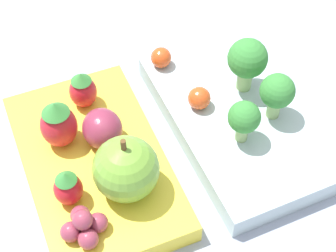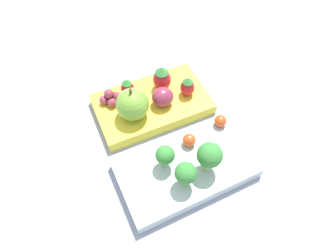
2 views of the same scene
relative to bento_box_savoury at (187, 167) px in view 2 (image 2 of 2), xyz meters
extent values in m
plane|color=#939EB2|center=(0.00, -0.07, -0.01)|extent=(4.00, 4.00, 0.00)
cube|color=silver|center=(0.00, 0.00, 0.00)|extent=(0.22, 0.13, 0.02)
cube|color=yellow|center=(0.00, -0.15, 0.00)|extent=(0.21, 0.13, 0.02)
cylinder|color=#93B770|center=(0.02, 0.03, 0.02)|extent=(0.01, 0.01, 0.02)
sphere|color=#388438|center=(0.02, 0.03, 0.05)|extent=(0.03, 0.03, 0.03)
cylinder|color=#93B770|center=(0.03, -0.01, 0.02)|extent=(0.01, 0.01, 0.02)
sphere|color=#388438|center=(0.03, -0.01, 0.04)|extent=(0.03, 0.03, 0.03)
cylinder|color=#93B770|center=(-0.02, 0.02, 0.02)|extent=(0.01, 0.01, 0.02)
sphere|color=#388438|center=(-0.02, 0.02, 0.05)|extent=(0.04, 0.04, 0.04)
sphere|color=#DB4C1E|center=(-0.02, -0.03, 0.02)|extent=(0.02, 0.02, 0.02)
sphere|color=#DB4C1E|center=(-0.08, -0.05, 0.02)|extent=(0.02, 0.02, 0.02)
sphere|color=#70A838|center=(0.04, -0.13, 0.04)|extent=(0.06, 0.06, 0.06)
cylinder|color=brown|center=(0.04, -0.13, 0.07)|extent=(0.00, 0.00, 0.01)
ellipsoid|color=red|center=(0.04, -0.18, 0.03)|extent=(0.02, 0.02, 0.03)
cone|color=#388438|center=(0.04, -0.18, 0.04)|extent=(0.02, 0.02, 0.01)
ellipsoid|color=red|center=(-0.03, -0.17, 0.03)|extent=(0.03, 0.03, 0.04)
cone|color=#388438|center=(-0.03, -0.17, 0.06)|extent=(0.03, 0.03, 0.01)
ellipsoid|color=red|center=(-0.06, -0.14, 0.03)|extent=(0.03, 0.03, 0.03)
cone|color=#388438|center=(-0.06, -0.14, 0.05)|extent=(0.02, 0.02, 0.01)
ellipsoid|color=#892D47|center=(-0.01, -0.13, 0.03)|extent=(0.04, 0.04, 0.04)
sphere|color=#93384C|center=(0.09, -0.17, 0.02)|extent=(0.02, 0.02, 0.02)
sphere|color=#93384C|center=(0.07, -0.16, 0.02)|extent=(0.02, 0.02, 0.02)
sphere|color=#93384C|center=(0.06, -0.17, 0.02)|extent=(0.02, 0.02, 0.02)
sphere|color=#93384C|center=(0.07, -0.19, 0.02)|extent=(0.02, 0.02, 0.02)
sphere|color=#93384C|center=(0.07, -0.17, 0.03)|extent=(0.02, 0.02, 0.02)
camera|label=1|loc=(0.31, -0.19, 0.43)|focal=60.00mm
camera|label=2|loc=(0.12, 0.20, 0.43)|focal=32.00mm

